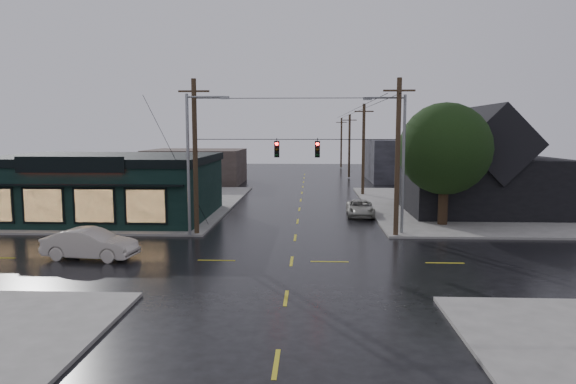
{
  "coord_description": "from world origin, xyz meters",
  "views": [
    {
      "loc": [
        1.0,
        -26.41,
        6.86
      ],
      "look_at": [
        -0.37,
        4.05,
        3.2
      ],
      "focal_mm": 32.0,
      "sensor_mm": 36.0,
      "label": 1
    }
  ],
  "objects_px": {
    "utility_pole_nw": "(197,235)",
    "suv_silver": "(360,208)",
    "corner_tree": "(445,149)",
    "sedan_cream": "(90,244)",
    "utility_pole_ne": "(396,237)"
  },
  "relations": [
    {
      "from": "utility_pole_ne",
      "to": "suv_silver",
      "type": "bearing_deg",
      "value": 100.5
    },
    {
      "from": "utility_pole_nw",
      "to": "suv_silver",
      "type": "height_order",
      "value": "utility_pole_nw"
    },
    {
      "from": "corner_tree",
      "to": "sedan_cream",
      "type": "distance_m",
      "value": 24.2
    },
    {
      "from": "utility_pole_ne",
      "to": "utility_pole_nw",
      "type": "bearing_deg",
      "value": 180.0
    },
    {
      "from": "utility_pole_nw",
      "to": "sedan_cream",
      "type": "xyz_separation_m",
      "value": [
        -4.32,
        -6.44,
        0.82
      ]
    },
    {
      "from": "corner_tree",
      "to": "sedan_cream",
      "type": "height_order",
      "value": "corner_tree"
    },
    {
      "from": "corner_tree",
      "to": "utility_pole_nw",
      "type": "xyz_separation_m",
      "value": [
        -16.99,
        -4.01,
        -5.56
      ]
    },
    {
      "from": "utility_pole_nw",
      "to": "suv_silver",
      "type": "xyz_separation_m",
      "value": [
        11.49,
        8.17,
        0.64
      ]
    },
    {
      "from": "suv_silver",
      "to": "corner_tree",
      "type": "bearing_deg",
      "value": -35.19
    },
    {
      "from": "sedan_cream",
      "to": "suv_silver",
      "type": "xyz_separation_m",
      "value": [
        15.81,
        14.61,
        -0.18
      ]
    },
    {
      "from": "sedan_cream",
      "to": "corner_tree",
      "type": "bearing_deg",
      "value": -57.3
    },
    {
      "from": "corner_tree",
      "to": "utility_pole_ne",
      "type": "xyz_separation_m",
      "value": [
        -3.99,
        -4.01,
        -5.56
      ]
    },
    {
      "from": "suv_silver",
      "to": "utility_pole_ne",
      "type": "bearing_deg",
      "value": -77.61
    },
    {
      "from": "corner_tree",
      "to": "utility_pole_ne",
      "type": "height_order",
      "value": "corner_tree"
    },
    {
      "from": "utility_pole_ne",
      "to": "sedan_cream",
      "type": "xyz_separation_m",
      "value": [
        -17.32,
        -6.44,
        0.82
      ]
    }
  ]
}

